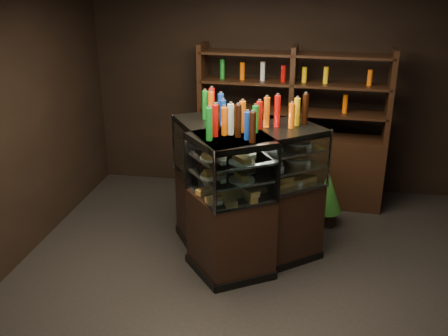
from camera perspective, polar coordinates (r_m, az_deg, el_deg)
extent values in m
plane|color=black|center=(4.92, 4.16, -13.36)|extent=(5.00, 5.00, 0.00)
cube|color=black|center=(6.67, 6.51, 9.99)|extent=(5.00, 0.02, 3.00)
cube|color=black|center=(2.03, -1.49, -18.25)|extent=(5.00, 0.02, 3.00)
cube|color=black|center=(5.12, 3.63, -6.48)|extent=(1.38, 1.27, 0.82)
cube|color=black|center=(5.30, 3.53, -10.04)|extent=(1.42, 1.31, 0.08)
cube|color=black|center=(4.74, 3.90, 3.88)|extent=(1.38, 1.27, 0.06)
cube|color=silver|center=(4.93, 3.74, -2.14)|extent=(1.31, 1.20, 0.02)
cube|color=silver|center=(4.86, 3.80, -0.04)|extent=(1.31, 1.20, 0.02)
cube|color=silver|center=(4.80, 3.85, 1.91)|extent=(1.31, 1.20, 0.02)
cube|color=white|center=(4.58, 6.00, -0.32)|extent=(1.00, 0.78, 0.58)
cylinder|color=silver|center=(4.95, 11.97, 1.02)|extent=(0.03, 0.03, 0.60)
cylinder|color=silver|center=(4.28, -1.06, -1.78)|extent=(0.03, 0.03, 0.60)
cube|color=black|center=(5.22, -0.20, -5.86)|extent=(1.19, 1.41, 0.82)
cube|color=black|center=(5.40, -0.20, -9.38)|extent=(1.22, 1.45, 0.08)
cube|color=black|center=(4.85, -0.22, 4.32)|extent=(1.19, 1.41, 0.06)
cube|color=silver|center=(5.04, -0.21, -1.59)|extent=(1.12, 1.34, 0.02)
cube|color=silver|center=(4.96, -0.21, 0.48)|extent=(1.12, 1.34, 0.02)
cube|color=silver|center=(4.90, -0.21, 2.39)|extent=(1.12, 1.34, 0.02)
cube|color=white|center=(4.83, -3.81, 0.94)|extent=(0.65, 1.09, 0.58)
cylinder|color=silver|center=(4.28, -1.06, -1.78)|extent=(0.03, 0.03, 0.60)
cylinder|color=silver|center=(5.41, -5.78, 3.11)|extent=(0.03, 0.03, 0.60)
cube|color=gold|center=(4.65, -1.57, -3.10)|extent=(0.20, 0.18, 0.06)
cube|color=gold|center=(4.72, 0.06, -2.73)|extent=(0.20, 0.18, 0.06)
cube|color=gold|center=(4.78, 1.65, -2.38)|extent=(0.20, 0.18, 0.06)
cube|color=gold|center=(4.86, 3.20, -2.03)|extent=(0.20, 0.18, 0.06)
cube|color=gold|center=(4.93, 4.69, -1.69)|extent=(0.20, 0.18, 0.06)
cube|color=gold|center=(5.01, 6.14, -1.36)|extent=(0.20, 0.18, 0.06)
cube|color=gold|center=(5.09, 7.54, -1.04)|extent=(0.20, 0.18, 0.06)
cube|color=gold|center=(5.18, 8.90, -0.73)|extent=(0.20, 0.18, 0.06)
cylinder|color=white|center=(4.63, -1.22, -0.87)|extent=(0.24, 0.24, 0.02)
cube|color=gold|center=(4.62, -1.22, -0.48)|extent=(0.19, 0.17, 0.05)
cylinder|color=white|center=(4.77, 2.18, -0.18)|extent=(0.24, 0.24, 0.02)
cube|color=gold|center=(4.76, 2.19, 0.21)|extent=(0.19, 0.17, 0.05)
cylinder|color=white|center=(4.94, 5.37, 0.48)|extent=(0.24, 0.24, 0.02)
cube|color=gold|center=(4.92, 5.38, 0.85)|extent=(0.19, 0.17, 0.05)
cylinder|color=white|center=(5.11, 8.35, 1.09)|extent=(0.24, 0.24, 0.02)
cube|color=gold|center=(5.10, 8.37, 1.45)|extent=(0.19, 0.17, 0.05)
cylinder|color=white|center=(4.57, -1.24, 1.15)|extent=(0.24, 0.24, 0.02)
cube|color=gold|center=(4.55, -1.24, 1.56)|extent=(0.19, 0.17, 0.05)
cylinder|color=white|center=(4.71, 2.21, 1.80)|extent=(0.24, 0.24, 0.02)
cube|color=gold|center=(4.70, 2.22, 2.19)|extent=(0.19, 0.17, 0.05)
cylinder|color=white|center=(4.88, 5.44, 2.39)|extent=(0.24, 0.24, 0.02)
cube|color=gold|center=(4.87, 5.45, 2.78)|extent=(0.19, 0.17, 0.05)
cylinder|color=white|center=(5.06, 8.45, 2.94)|extent=(0.24, 0.24, 0.02)
cube|color=gold|center=(5.05, 8.47, 3.32)|extent=(0.19, 0.17, 0.05)
cube|color=gold|center=(5.47, -2.54, 0.74)|extent=(0.17, 0.20, 0.06)
cube|color=gold|center=(5.34, -2.01, 0.21)|extent=(0.17, 0.20, 0.06)
cube|color=gold|center=(5.21, -1.44, -0.35)|extent=(0.17, 0.20, 0.06)
cube|color=gold|center=(5.08, -0.85, -0.93)|extent=(0.17, 0.20, 0.06)
cube|color=gold|center=(4.95, -0.23, -1.55)|extent=(0.17, 0.20, 0.06)
cube|color=gold|center=(4.82, 0.43, -2.20)|extent=(0.17, 0.20, 0.06)
cube|color=gold|center=(4.69, 1.12, -2.89)|extent=(0.17, 0.20, 0.06)
cube|color=gold|center=(4.56, 1.85, -3.61)|extent=(0.17, 0.20, 0.06)
cylinder|color=white|center=(5.38, -2.08, 2.34)|extent=(0.24, 0.24, 0.02)
cube|color=gold|center=(5.37, -2.08, 2.69)|extent=(0.16, 0.19, 0.05)
cylinder|color=white|center=(5.10, -0.87, 1.26)|extent=(0.24, 0.24, 0.02)
cube|color=gold|center=(5.09, -0.87, 1.62)|extent=(0.16, 0.19, 0.05)
cylinder|color=white|center=(4.82, 0.48, 0.04)|extent=(0.24, 0.24, 0.02)
cube|color=gold|center=(4.81, 0.48, 0.43)|extent=(0.16, 0.19, 0.05)
cylinder|color=white|center=(4.55, 1.99, -1.31)|extent=(0.24, 0.24, 0.02)
cube|color=gold|center=(4.53, 2.00, -0.91)|extent=(0.16, 0.19, 0.05)
cylinder|color=white|center=(5.33, -2.10, 4.12)|extent=(0.24, 0.24, 0.02)
cube|color=gold|center=(5.32, -2.11, 4.47)|extent=(0.16, 0.19, 0.05)
cylinder|color=white|center=(5.04, -0.88, 3.12)|extent=(0.24, 0.24, 0.02)
cube|color=gold|center=(5.03, -0.88, 3.49)|extent=(0.16, 0.19, 0.05)
cylinder|color=white|center=(4.76, 0.49, 2.00)|extent=(0.24, 0.24, 0.02)
cube|color=gold|center=(4.75, 0.49, 2.40)|extent=(0.16, 0.19, 0.05)
cylinder|color=white|center=(4.48, 2.02, 0.75)|extent=(0.24, 0.24, 0.02)
cube|color=gold|center=(4.47, 2.03, 1.16)|extent=(0.16, 0.19, 0.05)
cylinder|color=#D8590A|center=(4.44, -1.85, 5.00)|extent=(0.06, 0.06, 0.28)
cylinder|color=silver|center=(4.40, -1.87, 6.87)|extent=(0.03, 0.03, 0.02)
cylinder|color=#B20C0A|center=(4.49, -0.75, 5.16)|extent=(0.06, 0.06, 0.28)
cylinder|color=silver|center=(4.45, -0.76, 7.02)|extent=(0.03, 0.03, 0.02)
cylinder|color=#147223|center=(4.53, 0.33, 5.33)|extent=(0.06, 0.06, 0.28)
cylinder|color=silver|center=(4.49, 0.34, 7.17)|extent=(0.03, 0.03, 0.02)
cylinder|color=silver|center=(4.58, 1.39, 5.49)|extent=(0.06, 0.06, 0.28)
cylinder|color=silver|center=(4.54, 1.41, 7.31)|extent=(0.03, 0.03, 0.02)
cylinder|color=black|center=(4.62, 2.43, 5.64)|extent=(0.06, 0.06, 0.28)
cylinder|color=silver|center=(4.58, 2.46, 7.44)|extent=(0.03, 0.03, 0.02)
cylinder|color=#0F38B2|center=(4.67, 3.45, 5.79)|extent=(0.06, 0.06, 0.28)
cylinder|color=silver|center=(4.63, 3.49, 7.57)|extent=(0.03, 0.03, 0.02)
cylinder|color=yellow|center=(4.72, 4.44, 5.93)|extent=(0.06, 0.06, 0.28)
cylinder|color=silver|center=(4.68, 4.50, 7.70)|extent=(0.03, 0.03, 0.02)
cylinder|color=#D8590A|center=(4.77, 5.42, 6.07)|extent=(0.06, 0.06, 0.28)
cylinder|color=silver|center=(4.74, 5.48, 7.82)|extent=(0.03, 0.03, 0.02)
cylinder|color=#B20C0A|center=(4.83, 6.38, 6.20)|extent=(0.06, 0.06, 0.28)
cylinder|color=silver|center=(4.79, 6.45, 7.94)|extent=(0.03, 0.03, 0.02)
cylinder|color=#147223|center=(4.88, 7.31, 6.33)|extent=(0.06, 0.06, 0.28)
cylinder|color=silver|center=(4.85, 7.39, 8.05)|extent=(0.03, 0.03, 0.02)
cylinder|color=silver|center=(4.94, 8.22, 6.46)|extent=(0.06, 0.06, 0.28)
cylinder|color=silver|center=(4.90, 8.32, 8.15)|extent=(0.03, 0.03, 0.02)
cylinder|color=black|center=(4.99, 9.12, 6.58)|extent=(0.06, 0.06, 0.28)
cylinder|color=silver|center=(4.96, 9.22, 8.25)|extent=(0.03, 0.03, 0.02)
cylinder|color=#D8590A|center=(5.29, -2.33, 7.64)|extent=(0.06, 0.06, 0.28)
cylinder|color=silver|center=(5.25, -2.36, 9.24)|extent=(0.03, 0.03, 0.02)
cylinder|color=#B20C0A|center=(5.20, -1.98, 7.41)|extent=(0.06, 0.06, 0.28)
cylinder|color=silver|center=(5.16, -2.00, 9.03)|extent=(0.03, 0.03, 0.02)
cylinder|color=#147223|center=(5.11, -1.61, 7.17)|extent=(0.06, 0.06, 0.28)
cylinder|color=silver|center=(5.07, -1.63, 8.82)|extent=(0.03, 0.03, 0.02)
cylinder|color=silver|center=(5.02, -1.23, 6.93)|extent=(0.06, 0.06, 0.28)
cylinder|color=silver|center=(4.99, -1.24, 8.59)|extent=(0.03, 0.03, 0.02)
cylinder|color=black|center=(4.93, -0.84, 6.67)|extent=(0.06, 0.06, 0.28)
cylinder|color=silver|center=(4.90, -0.85, 8.37)|extent=(0.03, 0.03, 0.02)
cylinder|color=#0F38B2|center=(4.85, -0.43, 6.40)|extent=(0.06, 0.06, 0.28)
cylinder|color=silver|center=(4.81, -0.43, 8.13)|extent=(0.03, 0.03, 0.02)
cylinder|color=yellow|center=(4.76, -0.01, 6.12)|extent=(0.06, 0.06, 0.28)
cylinder|color=silver|center=(4.72, -0.01, 7.88)|extent=(0.03, 0.03, 0.02)
cylinder|color=#D8590A|center=(4.67, 0.43, 5.84)|extent=(0.06, 0.06, 0.28)
cylinder|color=silver|center=(4.64, 0.43, 7.62)|extent=(0.03, 0.03, 0.02)
cylinder|color=#B20C0A|center=(4.59, 0.88, 5.54)|extent=(0.06, 0.06, 0.28)
cylinder|color=silver|center=(4.55, 0.89, 7.35)|extent=(0.03, 0.03, 0.02)
cylinder|color=#147223|center=(4.50, 1.35, 5.23)|extent=(0.06, 0.06, 0.28)
cylinder|color=silver|center=(4.46, 1.37, 7.08)|extent=(0.03, 0.03, 0.02)
cylinder|color=silver|center=(4.42, 1.84, 4.90)|extent=(0.06, 0.06, 0.28)
cylinder|color=silver|center=(4.38, 1.86, 6.79)|extent=(0.03, 0.03, 0.02)
cylinder|color=black|center=(4.33, 2.34, 4.57)|extent=(0.06, 0.06, 0.28)
cylinder|color=silver|center=(4.29, 2.37, 6.48)|extent=(0.03, 0.03, 0.02)
cylinder|color=black|center=(6.09, 11.53, -5.53)|extent=(0.23, 0.23, 0.17)
cone|color=#1C621C|center=(5.95, 11.76, -2.69)|extent=(0.35, 0.35, 0.49)
cone|color=#1C621C|center=(5.89, 11.88, -1.27)|extent=(0.27, 0.27, 0.34)
cube|color=black|center=(6.53, 7.44, 0.07)|extent=(2.37, 0.58, 0.90)
cube|color=black|center=(6.44, -2.40, 9.24)|extent=(0.09, 0.38, 1.10)
cube|color=black|center=(6.24, 7.88, 8.67)|extent=(0.09, 0.38, 1.10)
cube|color=black|center=(6.24, 18.44, 7.79)|extent=(0.09, 0.38, 1.10)
cube|color=black|center=(6.30, 7.76, 6.45)|extent=(2.32, 0.54, 0.03)
cube|color=black|center=(6.22, 7.92, 9.57)|extent=(2.32, 0.54, 0.03)
cube|color=black|center=(6.16, 8.09, 12.76)|extent=(2.32, 0.54, 0.03)
cylinder|color=#D8590A|center=(6.40, -0.20, 8.05)|extent=(0.06, 0.06, 0.22)
cylinder|color=#B20C0A|center=(6.35, 2.06, 7.92)|extent=(0.06, 0.06, 0.22)
cylinder|color=#147223|center=(6.31, 4.34, 7.79)|extent=(0.06, 0.06, 0.22)
cylinder|color=silver|center=(6.28, 6.66, 7.63)|extent=(0.06, 0.06, 0.22)
cylinder|color=black|center=(6.26, 8.99, 7.47)|extent=(0.06, 0.06, 0.22)
cylinder|color=#0F38B2|center=(6.24, 11.33, 7.29)|extent=(0.06, 0.06, 0.22)
cylinder|color=yellow|center=(6.24, 13.67, 7.10)|extent=(0.06, 0.06, 0.22)
cylinder|color=#D8590A|center=(6.25, 16.01, 6.89)|extent=(0.06, 0.06, 0.22)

